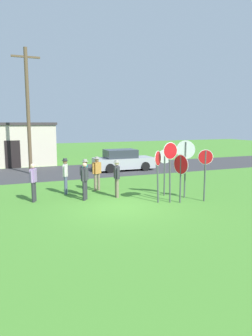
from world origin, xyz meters
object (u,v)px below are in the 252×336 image
(stop_sign_far_back, at_px, (181,170))
(stop_sign_low_front, at_px, (158,168))
(parked_car_on_street, at_px, (123,161))
(stop_sign_nearest, at_px, (205,167))
(person_holding_notes, at_px, (85,175))
(person_with_sunhat, at_px, (85,179))
(person_in_teal, at_px, (65,174))
(person_in_blue, at_px, (117,176))
(stop_sign_leaning_left, at_px, (185,158))
(stop_sign_center_cluster, at_px, (170,162))
(person_near_signs, at_px, (33,180))
(stop_sign_leaning_right, at_px, (165,165))
(utility_pole, at_px, (28,109))
(person_on_left, at_px, (97,171))

(stop_sign_far_back, bearing_deg, stop_sign_low_front, 155.68)
(parked_car_on_street, height_order, stop_sign_nearest, stop_sign_nearest)
(stop_sign_low_front, height_order, person_holding_notes, stop_sign_low_front)
(person_with_sunhat, distance_m, person_in_teal, 1.59)
(stop_sign_nearest, relative_size, person_with_sunhat, 1.35)
(person_in_blue, relative_size, person_with_sunhat, 1.03)
(stop_sign_far_back, bearing_deg, stop_sign_leaning_left, 46.22)
(parked_car_on_street, height_order, stop_sign_center_cluster, stop_sign_center_cluster)
(parked_car_on_street, bearing_deg, person_with_sunhat, -122.58)
(stop_sign_center_cluster, distance_m, person_with_sunhat, 3.84)
(stop_sign_nearest, height_order, person_with_sunhat, stop_sign_nearest)
(person_in_blue, height_order, person_with_sunhat, person_in_blue)
(stop_sign_far_back, height_order, person_in_blue, stop_sign_far_back)
(stop_sign_leaning_left, height_order, person_near_signs, stop_sign_leaning_left)
(stop_sign_leaning_right, bearing_deg, person_holding_notes, 158.10)
(stop_sign_low_front, bearing_deg, person_holding_notes, 136.77)
(person_in_teal, bearing_deg, stop_sign_center_cluster, -40.17)
(parked_car_on_street, height_order, person_holding_notes, person_holding_notes)
(stop_sign_low_front, distance_m, person_in_teal, 4.61)
(stop_sign_far_back, bearing_deg, person_with_sunhat, 151.35)
(stop_sign_nearest, bearing_deg, person_in_teal, 145.60)
(person_near_signs, bearing_deg, stop_sign_nearest, -21.47)
(person_in_teal, bearing_deg, person_with_sunhat, -69.16)
(stop_sign_leaning_right, distance_m, person_holding_notes, 3.80)
(utility_pole, bearing_deg, person_holding_notes, -76.41)
(parked_car_on_street, distance_m, person_in_blue, 8.20)
(person_near_signs, bearing_deg, person_with_sunhat, -14.18)
(parked_car_on_street, relative_size, stop_sign_leaning_left, 1.64)
(stop_sign_far_back, distance_m, stop_sign_center_cluster, 0.57)
(person_in_teal, relative_size, person_holding_notes, 1.00)
(stop_sign_center_cluster, relative_size, person_on_left, 1.51)
(stop_sign_far_back, height_order, stop_sign_leaning_left, stop_sign_leaning_left)
(stop_sign_leaning_right, relative_size, person_in_blue, 1.26)
(utility_pole, distance_m, stop_sign_nearest, 12.63)
(stop_sign_nearest, bearing_deg, person_on_left, 134.56)
(utility_pole, xyz_separation_m, stop_sign_center_cluster, (4.91, -10.10, -2.51))
(stop_sign_far_back, height_order, stop_sign_nearest, stop_sign_nearest)
(person_in_blue, distance_m, person_with_sunhat, 1.51)
(stop_sign_low_front, bearing_deg, stop_sign_far_back, -24.32)
(stop_sign_nearest, distance_m, person_holding_notes, 5.53)
(person_holding_notes, bearing_deg, person_in_teal, 139.36)
(stop_sign_far_back, distance_m, person_holding_notes, 4.51)
(person_in_teal, bearing_deg, parked_car_on_street, 48.23)
(utility_pole, bearing_deg, person_on_left, -68.45)
(utility_pole, height_order, person_on_left, utility_pole)
(utility_pole, xyz_separation_m, stop_sign_nearest, (6.42, -10.52, -2.76))
(stop_sign_center_cluster, distance_m, person_on_left, 4.17)
(stop_sign_leaning_left, distance_m, person_with_sunhat, 4.65)
(stop_sign_center_cluster, bearing_deg, person_in_blue, 136.07)
(person_on_left, height_order, person_holding_notes, same)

